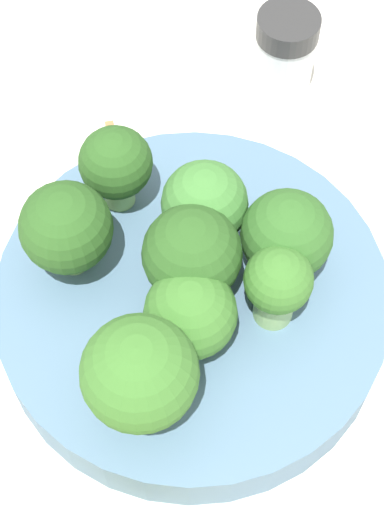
% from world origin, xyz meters
% --- Properties ---
extents(ground_plane, '(3.00, 3.00, 0.00)m').
position_xyz_m(ground_plane, '(0.00, 0.00, 0.00)').
color(ground_plane, silver).
extents(bowl, '(0.20, 0.20, 0.03)m').
position_xyz_m(bowl, '(0.00, 0.00, 0.02)').
color(bowl, slate).
rests_on(bowl, ground_plane).
extents(broccoli_floret_0, '(0.03, 0.03, 0.05)m').
position_xyz_m(broccoli_floret_0, '(0.04, 0.02, 0.06)').
color(broccoli_floret_0, '#8EB770').
rests_on(broccoli_floret_0, bowl).
extents(broccoli_floret_1, '(0.04, 0.04, 0.05)m').
position_xyz_m(broccoli_floret_1, '(0.02, 0.04, 0.06)').
color(broccoli_floret_1, '#7A9E5B').
rests_on(broccoli_floret_1, bowl).
extents(broccoli_floret_2, '(0.05, 0.05, 0.06)m').
position_xyz_m(broccoli_floret_2, '(0.00, 0.00, 0.06)').
color(broccoli_floret_2, '#84AD66').
rests_on(broccoli_floret_2, bowl).
extents(broccoli_floret_3, '(0.04, 0.04, 0.05)m').
position_xyz_m(broccoli_floret_3, '(-0.02, 0.02, 0.06)').
color(broccoli_floret_3, '#7A9E5B').
rests_on(broccoli_floret_3, bowl).
extents(broccoli_floret_4, '(0.04, 0.04, 0.05)m').
position_xyz_m(broccoli_floret_4, '(0.02, -0.02, 0.06)').
color(broccoli_floret_4, '#7A9E5B').
rests_on(broccoli_floret_4, bowl).
extents(broccoli_floret_5, '(0.05, 0.05, 0.07)m').
position_xyz_m(broccoli_floret_5, '(0.03, -0.06, 0.07)').
color(broccoli_floret_5, '#7A9E5B').
rests_on(broccoli_floret_5, bowl).
extents(broccoli_floret_6, '(0.05, 0.05, 0.06)m').
position_xyz_m(broccoli_floret_6, '(-0.05, -0.03, 0.06)').
color(broccoli_floret_6, '#8EB770').
rests_on(broccoli_floret_6, bowl).
extents(broccoli_floret_7, '(0.04, 0.04, 0.05)m').
position_xyz_m(broccoli_floret_7, '(-0.06, 0.01, 0.06)').
color(broccoli_floret_7, '#84AD66').
rests_on(broccoli_floret_7, bowl).
extents(pepper_shaker, '(0.04, 0.04, 0.06)m').
position_xyz_m(pepper_shaker, '(-0.07, 0.15, 0.03)').
color(pepper_shaker, silver).
rests_on(pepper_shaker, ground_plane).
extents(almond_crumb_1, '(0.01, 0.01, 0.01)m').
position_xyz_m(almond_crumb_1, '(-0.13, 0.05, 0.00)').
color(almond_crumb_1, olive).
rests_on(almond_crumb_1, ground_plane).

